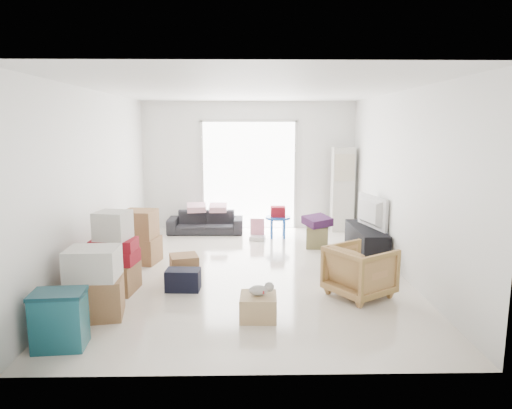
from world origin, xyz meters
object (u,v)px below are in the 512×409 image
Objects in this scene: ottoman at (317,237)px; wood_crate at (258,307)px; storage_bins at (60,320)px; ac_tower at (342,190)px; tv_console at (366,241)px; television at (367,224)px; sofa at (205,219)px; armchair at (360,269)px; kids_table at (278,216)px.

ottoman is 3.32m from wood_crate.
storage_bins reaches higher than ottoman.
ac_tower is 1.65m from ottoman.
television is (0.00, 0.00, 0.30)m from tv_console.
sofa is 2.43m from ottoman.
tv_console is 3.24m from wood_crate.
television reaches higher than tv_console.
ac_tower is 4.86m from wood_crate.
ottoman is 0.92× the size of wood_crate.
television is at bearing 53.76° from wood_crate.
television is at bearing -50.31° from armchair.
armchair reaches higher than ottoman.
armchair is at bearing -98.06° from ac_tower.
storage_bins is at bearing -101.19° from sofa.
television is 2.27× the size of wood_crate.
television reaches higher than storage_bins.
sofa reaches higher than tv_console.
ac_tower reaches higher than sofa.
storage_bins is (-3.90, -3.28, 0.06)m from tv_console.
kids_table is at bearing 36.22° from television.
tv_console is 3.43× the size of wood_crate.
tv_console is 1.51× the size of television.
television is 3.36m from sofa.
kids_table is (-0.67, 0.73, 0.25)m from ottoman.
armchair reaches higher than kids_table.
television is at bearing -29.68° from sofa.
armchair is at bearing 27.04° from wood_crate.
ottoman is at bearing 43.85° from television.
tv_console reaches higher than wood_crate.
television reaches higher than wood_crate.
storage_bins is (-1.00, -4.95, -0.01)m from sofa.
storage_bins is 1.41× the size of wood_crate.
armchair is 1.26× the size of storage_bins.
sofa is at bearing 78.61° from storage_bins.
storage_bins is at bearing 78.55° from armchair.
ottoman is at bearing 69.81° from wood_crate.
sofa is at bearing -0.76° from armchair.
television is at bearing -32.84° from ottoman.
sofa is 2.08× the size of armchair.
ac_tower is 1.93m from tv_console.
wood_crate is (0.99, -4.28, -0.16)m from sofa.
ac_tower reaches higher than television.
sofa is at bearing 46.80° from television.
ac_tower is at bearing 3.22° from sofa.
kids_table is at bearing -16.61° from sofa.
storage_bins is 4.91m from ottoman.
television is 0.62× the size of sofa.
ac_tower reaches higher than armchair.
television is 0.98m from ottoman.
television is at bearing 40.08° from storage_bins.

